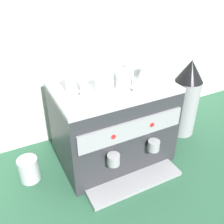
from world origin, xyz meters
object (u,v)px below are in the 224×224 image
(ceramic_cup_2, at_px, (104,82))
(ceramic_cup_3, at_px, (74,83))
(ceramic_cup_0, at_px, (148,74))
(coffee_grinder, at_px, (186,98))
(espresso_machine, at_px, (112,123))
(ceramic_bowl_1, at_px, (134,67))
(milk_pitcher, at_px, (29,169))
(ceramic_bowl_0, at_px, (114,73))
(ceramic_cup_1, at_px, (125,80))

(ceramic_cup_2, relative_size, ceramic_cup_3, 0.93)
(ceramic_cup_0, distance_m, coffee_grinder, 0.39)
(espresso_machine, distance_m, ceramic_bowl_1, 0.32)
(coffee_grinder, relative_size, milk_pitcher, 3.75)
(espresso_machine, bearing_deg, ceramic_bowl_1, 30.72)
(ceramic_cup_2, xyz_separation_m, ceramic_cup_3, (-0.12, 0.04, 0.00))
(ceramic_bowl_0, bearing_deg, ceramic_cup_3, -162.92)
(ceramic_bowl_0, xyz_separation_m, coffee_grinder, (0.43, -0.08, -0.21))
(ceramic_cup_2, xyz_separation_m, milk_pitcher, (-0.38, 0.05, -0.40))
(ceramic_bowl_0, distance_m, ceramic_bowl_1, 0.13)
(ceramic_cup_3, height_order, milk_pitcher, ceramic_cup_3)
(ceramic_bowl_0, height_order, milk_pitcher, ceramic_bowl_0)
(ceramic_bowl_1, bearing_deg, ceramic_cup_2, -149.82)
(ceramic_cup_1, bearing_deg, milk_pitcher, 171.13)
(coffee_grinder, bearing_deg, ceramic_bowl_0, 169.13)
(ceramic_bowl_0, xyz_separation_m, ceramic_bowl_1, (0.13, 0.02, 0.00))
(ceramic_cup_2, relative_size, ceramic_bowl_0, 1.15)
(ceramic_cup_1, height_order, ceramic_bowl_1, ceramic_cup_1)
(ceramic_cup_0, bearing_deg, ceramic_cup_2, 177.41)
(ceramic_cup_3, bearing_deg, ceramic_cup_1, -17.02)
(ceramic_cup_2, height_order, ceramic_bowl_0, ceramic_cup_2)
(espresso_machine, xyz_separation_m, ceramic_cup_3, (-0.18, 0.01, 0.25))
(ceramic_cup_3, bearing_deg, ceramic_bowl_1, 14.67)
(ceramic_cup_3, height_order, coffee_grinder, ceramic_cup_3)
(ceramic_cup_2, distance_m, ceramic_cup_3, 0.13)
(ceramic_cup_0, bearing_deg, ceramic_bowl_1, 84.27)
(ceramic_cup_3, relative_size, ceramic_bowl_0, 1.24)
(ceramic_cup_2, distance_m, milk_pitcher, 0.56)
(ceramic_cup_0, height_order, ceramic_cup_1, ceramic_cup_1)
(ceramic_bowl_1, bearing_deg, coffee_grinder, -19.69)
(ceramic_cup_3, relative_size, ceramic_bowl_1, 1.11)
(ceramic_cup_2, bearing_deg, ceramic_bowl_0, 47.13)
(espresso_machine, relative_size, coffee_grinder, 1.19)
(ceramic_cup_2, relative_size, coffee_grinder, 0.24)
(ceramic_cup_3, bearing_deg, milk_pitcher, 178.19)
(ceramic_cup_1, distance_m, milk_pitcher, 0.62)
(ceramic_cup_2, relative_size, ceramic_bowl_1, 1.03)
(ceramic_bowl_1, height_order, milk_pitcher, ceramic_bowl_1)
(ceramic_bowl_1, distance_m, coffee_grinder, 0.38)
(ceramic_bowl_0, bearing_deg, ceramic_cup_2, -132.87)
(ceramic_cup_3, distance_m, coffee_grinder, 0.70)
(milk_pitcher, bearing_deg, ceramic_cup_2, -7.68)
(ceramic_cup_1, xyz_separation_m, ceramic_cup_3, (-0.21, 0.07, 0.00))
(ceramic_cup_3, xyz_separation_m, coffee_grinder, (0.66, -0.01, -0.23))
(espresso_machine, xyz_separation_m, ceramic_cup_2, (-0.05, -0.03, 0.25))
(coffee_grinder, bearing_deg, ceramic_cup_3, 179.01)
(ceramic_bowl_0, bearing_deg, milk_pitcher, -172.70)
(espresso_machine, distance_m, coffee_grinder, 0.48)
(ceramic_cup_0, xyz_separation_m, ceramic_cup_3, (-0.35, 0.05, 0.00))
(milk_pitcher, bearing_deg, ceramic_bowl_1, 7.94)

